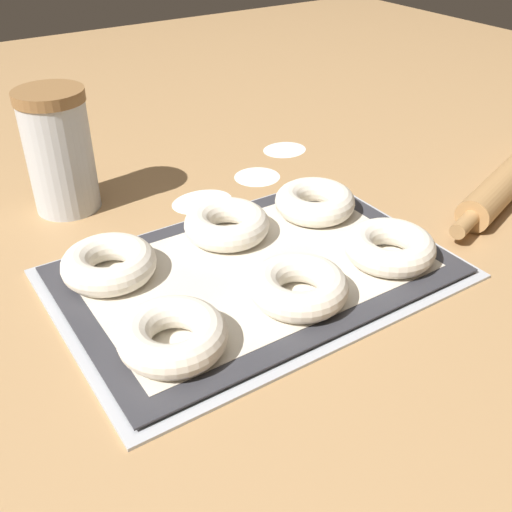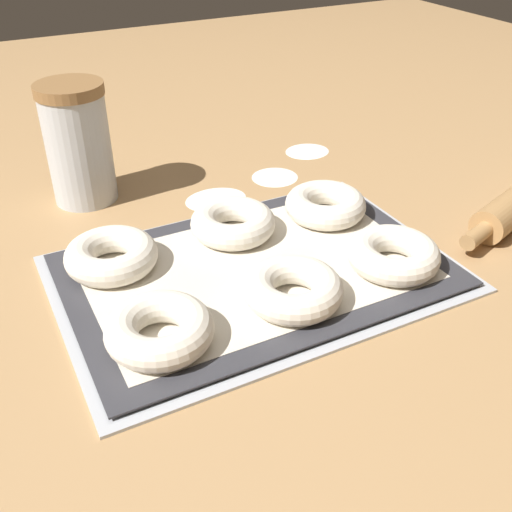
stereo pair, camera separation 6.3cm
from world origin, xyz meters
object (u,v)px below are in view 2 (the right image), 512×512
at_px(baking_tray, 256,273).
at_px(bagel_front_center, 293,289).
at_px(bagel_front_left, 159,329).
at_px(bagel_front_right, 393,255).
at_px(bagel_back_center, 233,223).
at_px(bagel_back_left, 111,255).
at_px(flour_canister, 78,144).
at_px(bagel_back_right, 325,205).

bearing_deg(baking_tray, bagel_front_center, -85.61).
bearing_deg(bagel_front_left, bagel_front_center, -0.80).
distance_m(bagel_front_right, bagel_back_center, 0.21).
xyz_separation_m(bagel_front_left, bagel_front_right, (0.30, 0.00, 0.00)).
bearing_deg(bagel_front_center, bagel_front_left, 179.20).
height_order(baking_tray, bagel_back_left, bagel_back_left).
relative_size(baking_tray, bagel_front_left, 4.22).
distance_m(baking_tray, flour_canister, 0.34).
relative_size(bagel_front_right, bagel_back_center, 1.00).
bearing_deg(bagel_back_left, bagel_front_center, -44.81).
bearing_deg(bagel_front_left, bagel_back_right, 26.57).
xyz_separation_m(baking_tray, bagel_front_right, (0.15, -0.07, 0.02)).
bearing_deg(flour_canister, bagel_front_right, -52.73).
relative_size(bagel_back_center, bagel_back_right, 1.00).
relative_size(bagel_back_left, bagel_back_center, 1.00).
distance_m(baking_tray, bagel_back_center, 0.09).
height_order(bagel_back_left, bagel_back_center, same).
distance_m(baking_tray, bagel_back_right, 0.17).
relative_size(baking_tray, bagel_back_right, 4.22).
bearing_deg(bagel_back_left, bagel_back_center, 1.35).
relative_size(baking_tray, bagel_front_right, 4.22).
xyz_separation_m(baking_tray, bagel_back_right, (0.15, 0.07, 0.02)).
xyz_separation_m(bagel_front_left, bagel_back_center, (0.16, 0.16, 0.00)).
height_order(bagel_front_right, bagel_back_right, same).
bearing_deg(bagel_back_left, bagel_front_right, -26.99).
xyz_separation_m(bagel_back_left, flour_canister, (0.02, 0.22, 0.06)).
relative_size(bagel_back_center, flour_canister, 0.64).
bearing_deg(bagel_front_right, bagel_front_left, -179.50).
xyz_separation_m(bagel_front_left, bagel_back_left, (-0.01, 0.16, 0.00)).
distance_m(bagel_front_right, bagel_back_left, 0.35).
height_order(bagel_front_right, flour_canister, flour_canister).
bearing_deg(bagel_back_left, baking_tray, -27.74).
bearing_deg(baking_tray, bagel_back_right, 26.17).
bearing_deg(bagel_back_right, bagel_front_left, -153.43).
xyz_separation_m(bagel_back_center, flour_canister, (-0.15, 0.22, 0.06)).
relative_size(bagel_front_left, bagel_back_right, 1.00).
bearing_deg(bagel_back_center, baking_tray, -96.52).
bearing_deg(bagel_front_center, bagel_front_right, 1.92).
bearing_deg(bagel_front_left, bagel_back_left, 91.83).
bearing_deg(bagel_front_right, flour_canister, 127.27).
bearing_deg(bagel_front_center, flour_canister, 110.36).
height_order(bagel_front_left, bagel_back_center, same).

